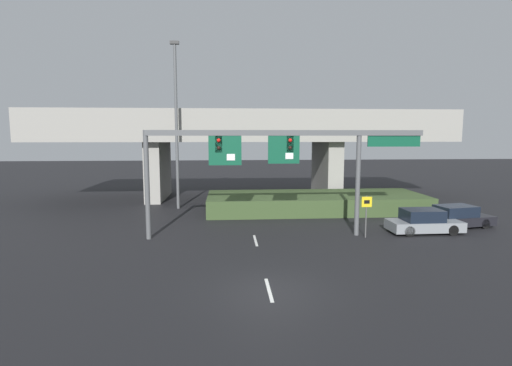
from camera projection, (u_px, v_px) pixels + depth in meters
ground_plane at (269, 290)px, 15.47m from camera, size 160.00×160.00×0.00m
lane_markings at (252, 226)px, 26.33m from camera, size 0.14×24.29×0.01m
signal_gantry at (275, 151)px, 22.98m from camera, size 16.17×0.44×6.26m
speed_limit_sign at (366, 211)px, 23.14m from camera, size 0.60×0.11×2.48m
highway_light_pole_near at (176, 122)px, 31.80m from camera, size 0.70×0.36×13.24m
overpass_bridge at (243, 136)px, 37.66m from camera, size 37.82×8.79×8.17m
grass_embankment at (315, 202)px, 31.61m from camera, size 16.94×6.03×1.31m
parked_sedan_near_right at (424, 222)px, 24.45m from camera, size 4.39×1.92×1.46m
parked_sedan_mid_right at (457, 217)px, 25.94m from camera, size 4.78×2.61×1.43m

